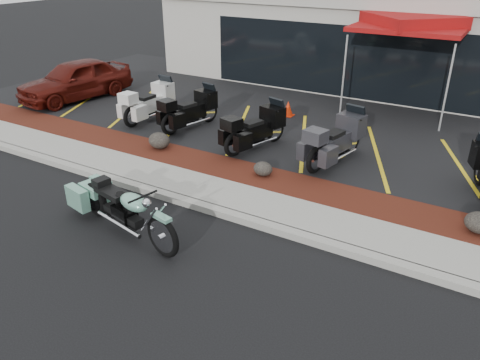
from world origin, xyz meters
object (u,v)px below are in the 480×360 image
Objects in this scene: hero_cruiser at (162,230)px; traffic_cone at (288,109)px; parked_car at (76,80)px; popup_canopy at (412,23)px; touring_white at (166,95)px.

traffic_cone is at bearing 111.23° from hero_cruiser.
parked_car is 1.19× the size of popup_canopy.
popup_canopy is at bearing 93.04° from hero_cruiser.
hero_cruiser is 0.90× the size of popup_canopy.
touring_white is at bearing 13.66° from parked_car.
popup_canopy reaches higher than parked_car.
hero_cruiser is at bearing -99.68° from popup_canopy.
touring_white is 0.64× the size of popup_canopy.
parked_car is at bearing -164.33° from traffic_cone.
traffic_cone is 4.86m from popup_canopy.
touring_white is (-5.08, 6.51, 0.25)m from hero_cruiser.
popup_canopy is at bearing -53.55° from touring_white.
popup_canopy is at bearing 33.65° from parked_car.
touring_white is at bearing -147.18° from popup_canopy.
touring_white is at bearing 139.75° from hero_cruiser.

